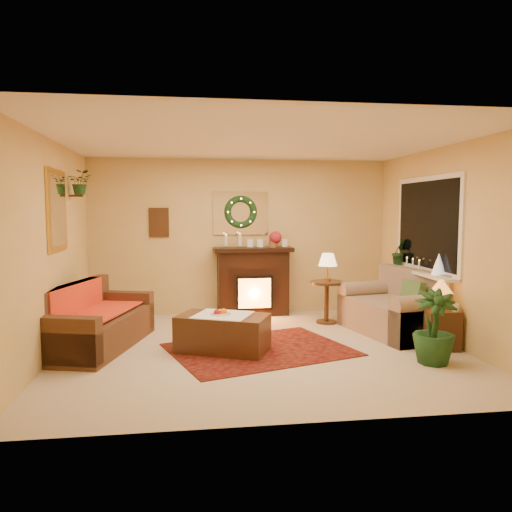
{
  "coord_description": "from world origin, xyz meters",
  "views": [
    {
      "loc": [
        -0.9,
        -6.13,
        1.76
      ],
      "look_at": [
        0.0,
        0.35,
        1.15
      ],
      "focal_mm": 35.0,
      "sensor_mm": 36.0,
      "label": 1
    }
  ],
  "objects": [
    {
      "name": "wall_back",
      "position": [
        0.0,
        2.25,
        1.3
      ],
      "size": [
        5.0,
        5.0,
        0.0
      ],
      "primitive_type": "plane",
      "color": "#EFD88C",
      "rests_on": "ground"
    },
    {
      "name": "mini_tree",
      "position": [
        2.42,
        0.06,
        1.04
      ],
      "size": [
        0.19,
        0.19,
        0.29
      ],
      "primitive_type": "cone",
      "color": "white",
      "rests_on": "window_sill"
    },
    {
      "name": "coffee_table",
      "position": [
        -0.47,
        -0.06,
        0.21
      ],
      "size": [
        1.24,
        0.99,
        0.46
      ],
      "primitive_type": "cube",
      "rotation": [
        0.0,
        0.0,
        -0.42
      ],
      "color": "black",
      "rests_on": "floor"
    },
    {
      "name": "floor",
      "position": [
        0.0,
        0.0,
        0.0
      ],
      "size": [
        5.0,
        5.0,
        0.0
      ],
      "primitive_type": "plane",
      "color": "beige",
      "rests_on": "ground"
    },
    {
      "name": "window_glass",
      "position": [
        2.47,
        0.55,
        1.55
      ],
      "size": [
        0.02,
        1.7,
        1.22
      ],
      "primitive_type": "cube",
      "color": "black",
      "rests_on": "wall_right"
    },
    {
      "name": "window_sill",
      "position": [
        2.38,
        0.55,
        0.87
      ],
      "size": [
        0.22,
        1.86,
        0.04
      ],
      "primitive_type": "cube",
      "color": "white",
      "rests_on": "wall_right"
    },
    {
      "name": "lamp_cream",
      "position": [
        1.24,
        1.27,
        0.88
      ],
      "size": [
        0.29,
        0.29,
        0.44
      ],
      "primitive_type": "cone",
      "color": "#FFD38B",
      "rests_on": "side_table_round"
    },
    {
      "name": "side_table_round",
      "position": [
        1.24,
        1.29,
        0.33
      ],
      "size": [
        0.62,
        0.62,
        0.65
      ],
      "primitive_type": "cylinder",
      "rotation": [
        0.0,
        0.0,
        0.27
      ],
      "color": "black",
      "rests_on": "floor"
    },
    {
      "name": "floor_palm",
      "position": [
        1.88,
        -0.88,
        0.45
      ],
      "size": [
        1.65,
        1.65,
        2.55
      ],
      "primitive_type": "imported",
      "rotation": [
        0.0,
        0.0,
        -0.17
      ],
      "color": "black",
      "rests_on": "floor"
    },
    {
      "name": "wall_right",
      "position": [
        2.5,
        0.0,
        1.3
      ],
      "size": [
        4.5,
        4.5,
        0.0
      ],
      "primitive_type": "plane",
      "color": "#EFD88C",
      "rests_on": "ground"
    },
    {
      "name": "mantel_candle_b",
      "position": [
        -0.03,
        2.05,
        1.26
      ],
      "size": [
        0.07,
        0.07,
        0.2
      ],
      "primitive_type": "cylinder",
      "color": "beige",
      "rests_on": "fireplace"
    },
    {
      "name": "mantel_mirror",
      "position": [
        0.0,
        2.23,
        1.7
      ],
      "size": [
        0.92,
        0.02,
        0.72
      ],
      "primitive_type": "cube",
      "color": "white",
      "rests_on": "wall_back"
    },
    {
      "name": "wall_art",
      "position": [
        -1.35,
        2.23,
        1.55
      ],
      "size": [
        0.32,
        0.03,
        0.48
      ],
      "primitive_type": "cube",
      "color": "#381E11",
      "rests_on": "wall_back"
    },
    {
      "name": "poinsettia",
      "position": [
        0.56,
        2.0,
        1.3
      ],
      "size": [
        0.21,
        0.21,
        0.21
      ],
      "primitive_type": "sphere",
      "color": "#B01D2A",
      "rests_on": "fireplace"
    },
    {
      "name": "gold_mirror",
      "position": [
        -2.48,
        0.3,
        1.75
      ],
      "size": [
        0.03,
        0.84,
        1.0
      ],
      "primitive_type": "cube",
      "color": "gold",
      "rests_on": "wall_left"
    },
    {
      "name": "fruit_bowl",
      "position": [
        -0.5,
        -0.06,
        0.45
      ],
      "size": [
        0.25,
        0.25,
        0.06
      ],
      "primitive_type": "cylinder",
      "color": "white",
      "rests_on": "coffee_table"
    },
    {
      "name": "window_frame",
      "position": [
        2.48,
        0.55,
        1.55
      ],
      "size": [
        0.03,
        1.86,
        1.36
      ],
      "primitive_type": "cube",
      "color": "white",
      "rests_on": "wall_right"
    },
    {
      "name": "wall_front",
      "position": [
        0.0,
        -2.25,
        1.3
      ],
      "size": [
        5.0,
        5.0,
        0.0
      ],
      "primitive_type": "plane",
      "color": "#EFD88C",
      "rests_on": "ground"
    },
    {
      "name": "area_rug",
      "position": [
        -0.01,
        -0.06,
        0.01
      ],
      "size": [
        2.54,
        2.19,
        0.01
      ],
      "primitive_type": "cube",
      "rotation": [
        0.0,
        0.0,
        0.31
      ],
      "color": "maroon",
      "rests_on": "floor"
    },
    {
      "name": "hanging_plant",
      "position": [
        -2.34,
        1.05,
        1.97
      ],
      "size": [
        0.33,
        0.28,
        0.36
      ],
      "primitive_type": "imported",
      "color": "#194719",
      "rests_on": "wall_left"
    },
    {
      "name": "loveseat",
      "position": [
        1.99,
        0.51,
        0.42
      ],
      "size": [
        1.22,
        1.73,
        0.91
      ],
      "primitive_type": "cube",
      "rotation": [
        0.0,
        0.0,
        0.22
      ],
      "color": "gray",
      "rests_on": "floor"
    },
    {
      "name": "sill_plant",
      "position": [
        2.4,
        1.27,
        1.08
      ],
      "size": [
        0.3,
        0.24,
        0.55
      ],
      "primitive_type": "imported",
      "color": "#235818",
      "rests_on": "window_sill"
    },
    {
      "name": "wall_left",
      "position": [
        -2.5,
        0.0,
        1.3
      ],
      "size": [
        4.5,
        4.5,
        0.0
      ],
      "primitive_type": "plane",
      "color": "#EFD88C",
      "rests_on": "ground"
    },
    {
      "name": "mantel_candle_a",
      "position": [
        -0.27,
        2.0,
        1.26
      ],
      "size": [
        0.06,
        0.06,
        0.17
      ],
      "primitive_type": "cylinder",
      "color": "white",
      "rests_on": "fireplace"
    },
    {
      "name": "red_throw",
      "position": [
        -2.1,
        0.49,
        0.46
      ],
      "size": [
        0.83,
        1.35,
        0.02
      ],
      "primitive_type": "cube",
      "color": "red",
      "rests_on": "sofa"
    },
    {
      "name": "ceiling",
      "position": [
        0.0,
        0.0,
        2.6
      ],
      "size": [
        5.0,
        5.0,
        0.0
      ],
      "primitive_type": "plane",
      "color": "white",
      "rests_on": "ground"
    },
    {
      "name": "sofa",
      "position": [
        -2.04,
        0.35,
        0.43
      ],
      "size": [
        1.31,
        2.05,
        0.82
      ],
      "primitive_type": "cube",
      "rotation": [
        0.0,
        0.0,
        -0.27
      ],
      "color": "#573122",
      "rests_on": "floor"
    },
    {
      "name": "wreath",
      "position": [
        0.0,
        2.19,
        1.72
      ],
      "size": [
        0.55,
        0.11,
        0.55
      ],
      "primitive_type": "torus",
      "rotation": [
        1.57,
        0.0,
        0.0
      ],
      "color": "#194719",
      "rests_on": "wall_back"
    },
    {
      "name": "end_table_square",
      "position": [
        2.26,
        -0.31,
        0.27
      ],
      "size": [
        0.44,
        0.44,
        0.5
      ],
      "primitive_type": "cube",
      "rotation": [
        0.0,
        0.0,
        -0.07
      ],
      "color": "#523212",
      "rests_on": "floor"
    },
    {
      "name": "lamp_tiffany",
      "position": [
        2.26,
        -0.31,
        0.74
      ],
      "size": [
        0.3,
        0.3,
        0.44
      ],
      "primitive_type": "cone",
      "color": "orange",
      "rests_on": "end_table_square"
    },
    {
      "name": "fireplace",
      "position": [
        0.18,
        2.04,
        0.55
      ],
      "size": [
        1.17,
        0.4,
        1.07
      ],
      "primitive_type": "cube",
      "rotation": [
        0.0,
        0.0,
        0.03
      ],
      "color": "black",
      "rests_on": "floor"
    }
  ]
}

